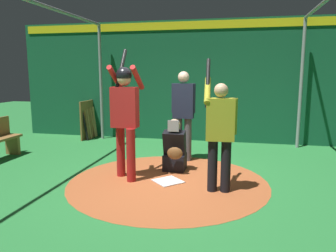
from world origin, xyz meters
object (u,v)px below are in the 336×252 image
home_plate (168,181)px  catcher (175,150)px  umpire (183,111)px  batter (125,111)px  visitor (220,130)px  bat_rack (91,120)px

home_plate → catcher: size_ratio=0.43×
umpire → home_plate: bearing=-0.7°
batter → umpire: size_ratio=1.21×
home_plate → visitor: visitor is taller
batter → visitor: bearing=80.1°
bat_rack → visitor: bearing=47.0°
catcher → umpire: bearing=177.4°
umpire → visitor: (1.64, 0.83, -0.08)m
batter → visitor: (0.28, 1.60, -0.21)m
catcher → bat_rack: 3.93m
home_plate → umpire: bearing=179.3°
home_plate → visitor: 1.30m
home_plate → bat_rack: bearing=-138.2°
umpire → visitor: 1.84m
catcher → home_plate: bearing=1.4°
catcher → visitor: size_ratio=0.48×
home_plate → visitor: (0.25, 0.85, 0.95)m
home_plate → umpire: 1.73m
visitor → bat_rack: 5.20m
catcher → bat_rack: size_ratio=0.83×
visitor → bat_rack: visitor is taller
batter → bat_rack: 3.98m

